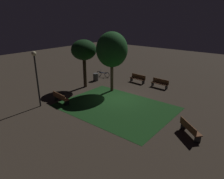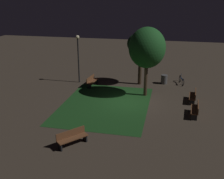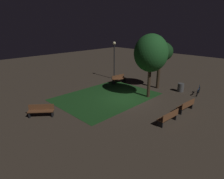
% 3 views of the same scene
% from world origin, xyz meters
% --- Properties ---
extents(ground_plane, '(60.00, 60.00, 0.00)m').
position_xyz_m(ground_plane, '(0.00, 0.00, 0.00)').
color(ground_plane, '#3D3328').
extents(grass_lawn, '(8.85, 6.54, 0.01)m').
position_xyz_m(grass_lawn, '(-0.81, 1.62, 0.01)').
color(grass_lawn, '#194219').
rests_on(grass_lawn, ground).
extents(bench_lawn_edge, '(1.83, 0.60, 0.88)m').
position_xyz_m(bench_lawn_edge, '(-1.34, -4.99, 0.48)').
color(bench_lawn_edge, brown).
rests_on(bench_lawn_edge, ground).
extents(bench_front_left, '(1.83, 0.61, 0.88)m').
position_xyz_m(bench_front_left, '(1.33, -4.99, 0.48)').
color(bench_front_left, brown).
rests_on(bench_front_left, ground).
extents(bench_by_lamp, '(1.84, 0.67, 0.88)m').
position_xyz_m(bench_by_lamp, '(3.32, 3.91, 0.48)').
color(bench_by_lamp, brown).
rests_on(bench_by_lamp, ground).
extents(bench_back_row, '(1.68, 1.53, 0.88)m').
position_xyz_m(bench_back_row, '(-6.87, 2.06, 0.48)').
color(bench_back_row, brown).
rests_on(bench_back_row, ground).
extents(tree_back_right, '(2.48, 2.48, 4.80)m').
position_xyz_m(tree_back_right, '(4.76, -0.33, 3.75)').
color(tree_back_right, '#38281C').
rests_on(tree_back_right, ground).
extents(tree_back_left, '(2.92, 2.92, 5.64)m').
position_xyz_m(tree_back_left, '(1.88, -1.15, 4.00)').
color(tree_back_left, '#38281C').
rests_on(tree_back_left, ground).
extents(lamp_post_near_wall, '(0.36, 0.36, 4.48)m').
position_xyz_m(lamp_post_near_wall, '(4.08, 5.38, 3.05)').
color(lamp_post_near_wall, black).
rests_on(lamp_post_near_wall, ground).
extents(trash_bin, '(0.60, 0.60, 0.85)m').
position_xyz_m(trash_bin, '(5.39, -2.57, 0.42)').
color(trash_bin, '#4C4C4C').
rests_on(trash_bin, ground).
extents(bicycle, '(1.72, 0.45, 0.93)m').
position_xyz_m(bicycle, '(5.73, -4.17, 0.34)').
color(bicycle, black).
rests_on(bicycle, ground).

